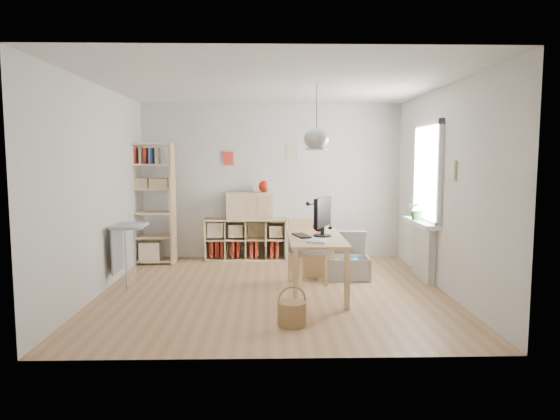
{
  "coord_description": "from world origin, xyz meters",
  "views": [
    {
      "loc": [
        -0.06,
        -6.49,
        1.76
      ],
      "look_at": [
        0.1,
        0.3,
        1.05
      ],
      "focal_mm": 32.0,
      "sensor_mm": 36.0,
      "label": 1
    }
  ],
  "objects_px": {
    "chair": "(307,247)",
    "monitor": "(323,214)",
    "cube_shelf": "(245,242)",
    "tall_bookshelf": "(149,199)",
    "desk": "(316,244)",
    "drawer_chest": "(249,206)",
    "storage_chest": "(347,263)"
  },
  "relations": [
    {
      "from": "desk",
      "to": "monitor",
      "type": "distance_m",
      "value": 0.39
    },
    {
      "from": "tall_bookshelf",
      "to": "monitor",
      "type": "height_order",
      "value": "tall_bookshelf"
    },
    {
      "from": "chair",
      "to": "monitor",
      "type": "distance_m",
      "value": 0.76
    },
    {
      "from": "monitor",
      "to": "cube_shelf",
      "type": "bearing_deg",
      "value": 140.24
    },
    {
      "from": "drawer_chest",
      "to": "cube_shelf",
      "type": "bearing_deg",
      "value": 149.69
    },
    {
      "from": "monitor",
      "to": "drawer_chest",
      "type": "xyz_separation_m",
      "value": [
        -1.03,
        2.16,
        -0.09
      ]
    },
    {
      "from": "chair",
      "to": "storage_chest",
      "type": "distance_m",
      "value": 0.74
    },
    {
      "from": "desk",
      "to": "storage_chest",
      "type": "bearing_deg",
      "value": 56.74
    },
    {
      "from": "cube_shelf",
      "to": "monitor",
      "type": "distance_m",
      "value": 2.57
    },
    {
      "from": "desk",
      "to": "chair",
      "type": "distance_m",
      "value": 0.58
    },
    {
      "from": "desk",
      "to": "cube_shelf",
      "type": "distance_m",
      "value": 2.48
    },
    {
      "from": "cube_shelf",
      "to": "chair",
      "type": "relative_size",
      "value": 1.55
    },
    {
      "from": "monitor",
      "to": "desk",
      "type": "bearing_deg",
      "value": -135.9
    },
    {
      "from": "cube_shelf",
      "to": "drawer_chest",
      "type": "height_order",
      "value": "drawer_chest"
    },
    {
      "from": "chair",
      "to": "monitor",
      "type": "relative_size",
      "value": 1.63
    },
    {
      "from": "desk",
      "to": "cube_shelf",
      "type": "xyz_separation_m",
      "value": [
        -1.02,
        2.23,
        -0.36
      ]
    },
    {
      "from": "cube_shelf",
      "to": "monitor",
      "type": "xyz_separation_m",
      "value": [
        1.11,
        -2.2,
        0.74
      ]
    },
    {
      "from": "storage_chest",
      "to": "monitor",
      "type": "height_order",
      "value": "monitor"
    },
    {
      "from": "chair",
      "to": "desk",
      "type": "bearing_deg",
      "value": -99.56
    },
    {
      "from": "desk",
      "to": "drawer_chest",
      "type": "distance_m",
      "value": 2.4
    },
    {
      "from": "cube_shelf",
      "to": "tall_bookshelf",
      "type": "height_order",
      "value": "tall_bookshelf"
    },
    {
      "from": "chair",
      "to": "cube_shelf",
      "type": "bearing_deg",
      "value": 102.8
    },
    {
      "from": "desk",
      "to": "tall_bookshelf",
      "type": "xyz_separation_m",
      "value": [
        -2.59,
        1.95,
        0.43
      ]
    },
    {
      "from": "tall_bookshelf",
      "to": "storage_chest",
      "type": "relative_size",
      "value": 2.72
    },
    {
      "from": "desk",
      "to": "drawer_chest",
      "type": "xyz_separation_m",
      "value": [
        -0.94,
        2.19,
        0.29
      ]
    },
    {
      "from": "cube_shelf",
      "to": "chair",
      "type": "height_order",
      "value": "chair"
    },
    {
      "from": "cube_shelf",
      "to": "desk",
      "type": "bearing_deg",
      "value": -65.39
    },
    {
      "from": "desk",
      "to": "chair",
      "type": "relative_size",
      "value": 1.66
    },
    {
      "from": "chair",
      "to": "drawer_chest",
      "type": "xyz_separation_m",
      "value": [
        -0.87,
        1.63,
        0.43
      ]
    },
    {
      "from": "cube_shelf",
      "to": "tall_bookshelf",
      "type": "bearing_deg",
      "value": -169.81
    },
    {
      "from": "tall_bookshelf",
      "to": "storage_chest",
      "type": "bearing_deg",
      "value": -19.5
    },
    {
      "from": "drawer_chest",
      "to": "storage_chest",
      "type": "bearing_deg",
      "value": -46.7
    }
  ]
}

